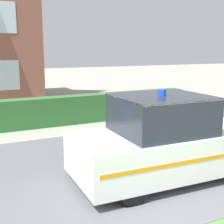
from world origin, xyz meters
name	(u,v)px	position (x,y,z in m)	size (l,w,h in m)	color
road_strip	(99,168)	(0.00, 3.97, 0.01)	(28.00, 5.61, 0.01)	#5B5B60
garden_hedge	(77,109)	(1.09, 8.29, 0.50)	(8.93, 0.58, 0.99)	#2D662D
police_car	(166,141)	(1.03, 2.90, 0.78)	(3.99, 1.86, 1.83)	black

